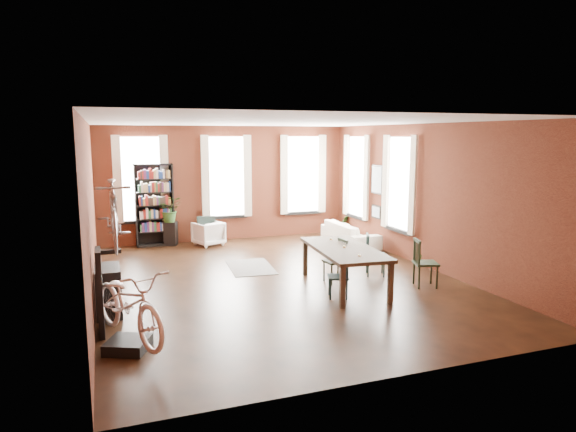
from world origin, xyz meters
name	(u,v)px	position (x,y,z in m)	size (l,w,h in m)	color
room	(279,174)	(0.25, 0.62, 2.14)	(9.00, 9.04, 3.22)	black
dining_table	(344,268)	(1.03, -0.92, 0.40)	(1.07, 2.36, 0.80)	#433728
dining_chair_a	(338,277)	(0.67, -1.41, 0.39)	(0.36, 0.36, 0.79)	#183436
dining_chair_b	(335,261)	(1.04, -0.50, 0.44)	(0.40, 0.40, 0.87)	black
dining_chair_c	(426,263)	(2.59, -1.36, 0.47)	(0.43, 0.43, 0.94)	black
dining_chair_d	(376,255)	(2.08, -0.31, 0.44)	(0.41, 0.41, 0.88)	#1C3D3E
bookshelf	(155,205)	(-2.00, 4.30, 1.10)	(1.00, 0.32, 2.20)	black
white_armchair	(208,232)	(-0.66, 3.88, 0.35)	(0.69, 0.64, 0.71)	white
cream_sofa	(350,230)	(2.95, 2.60, 0.41)	(2.08, 0.61, 0.81)	beige
striped_rug	(251,267)	(-0.24, 1.22, 0.01)	(0.94, 1.50, 0.01)	black
bike_trainer	(128,345)	(-3.07, -2.54, 0.08)	(0.54, 0.54, 0.16)	black
bike_wall_rack	(100,292)	(-3.40, -1.80, 0.65)	(0.16, 0.60, 1.30)	black
console_table	(108,291)	(-3.28, -0.90, 0.40)	(0.40, 0.80, 0.80)	black
plant_stand	(171,233)	(-1.61, 4.24, 0.32)	(0.32, 0.32, 0.64)	black
plant_by_sofa	(343,231)	(3.37, 3.87, 0.14)	(0.34, 0.61, 0.27)	#2A5120
plant_small	(419,264)	(3.37, -0.02, 0.07)	(0.19, 0.37, 0.13)	#305C25
bicycle_floor	(127,271)	(-3.03, -2.51, 1.13)	(0.68, 1.02, 1.94)	silver
bicycle_hung	(112,192)	(-3.15, -1.80, 2.13)	(0.47, 1.00, 1.66)	#A5A8AD
plant_on_stand	(170,212)	(-1.61, 4.21, 0.91)	(0.62, 0.69, 0.53)	#2B5522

